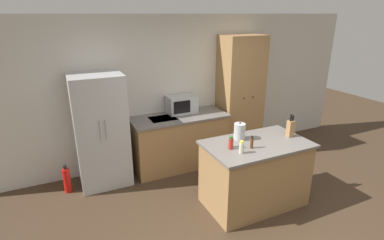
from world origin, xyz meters
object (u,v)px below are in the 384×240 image
(spice_bottle_amber_oil, at_px, (232,143))
(spice_bottle_green_herb, at_px, (231,143))
(knife_block, at_px, (291,128))
(spice_bottle_short_red, at_px, (252,142))
(kettle, at_px, (240,131))
(refrigerator, at_px, (101,131))
(spice_bottle_tall_dark, at_px, (241,148))
(pantry_cabinet, at_px, (240,96))
(fire_extinguisher, at_px, (67,180))
(microwave, at_px, (182,104))

(spice_bottle_amber_oil, bearing_deg, spice_bottle_green_herb, -132.44)
(spice_bottle_green_herb, bearing_deg, knife_block, -0.10)
(spice_bottle_short_red, height_order, kettle, kettle)
(refrigerator, xyz_separation_m, spice_bottle_green_herb, (1.40, -1.52, 0.14))
(spice_bottle_tall_dark, xyz_separation_m, spice_bottle_short_red, (0.21, 0.07, 0.00))
(refrigerator, bearing_deg, spice_bottle_short_red, -44.26)
(refrigerator, bearing_deg, pantry_cabinet, 1.38)
(spice_bottle_tall_dark, height_order, spice_bottle_amber_oil, spice_bottle_tall_dark)
(spice_bottle_short_red, distance_m, spice_bottle_green_herb, 0.28)
(spice_bottle_short_red, bearing_deg, fire_extinguisher, 145.52)
(microwave, xyz_separation_m, spice_bottle_green_herb, (-0.03, -1.67, -0.07))
(spice_bottle_short_red, bearing_deg, refrigerator, 135.74)
(knife_block, height_order, spice_bottle_tall_dark, knife_block)
(spice_bottle_green_herb, xyz_separation_m, fire_extinguisher, (-1.99, 1.45, -0.82))
(spice_bottle_short_red, height_order, spice_bottle_green_herb, spice_bottle_green_herb)
(spice_bottle_amber_oil, xyz_separation_m, kettle, (0.24, 0.17, 0.06))
(pantry_cabinet, relative_size, spice_bottle_tall_dark, 13.50)
(spice_bottle_green_herb, relative_size, fire_extinguisher, 0.37)
(pantry_cabinet, distance_m, spice_bottle_tall_dark, 2.09)
(pantry_cabinet, distance_m, knife_block, 1.60)
(knife_block, height_order, spice_bottle_short_red, knife_block)
(pantry_cabinet, xyz_separation_m, spice_bottle_amber_oil, (-1.15, -1.54, -0.12))
(microwave, distance_m, spice_bottle_green_herb, 1.67)
(spice_bottle_amber_oil, height_order, fire_extinguisher, spice_bottle_amber_oil)
(knife_block, xyz_separation_m, fire_extinguisher, (-2.98, 1.45, -0.87))
(microwave, xyz_separation_m, spice_bottle_tall_dark, (0.02, -1.84, -0.07))
(kettle, relative_size, fire_extinguisher, 0.55)
(spice_bottle_green_herb, xyz_separation_m, kettle, (0.28, 0.22, 0.04))
(microwave, relative_size, knife_block, 1.53)
(knife_block, height_order, kettle, knife_block)
(spice_bottle_amber_oil, distance_m, kettle, 0.30)
(microwave, height_order, knife_block, knife_block)
(pantry_cabinet, bearing_deg, knife_block, -97.32)
(pantry_cabinet, relative_size, spice_bottle_amber_oil, 17.95)
(spice_bottle_tall_dark, height_order, fire_extinguisher, spice_bottle_tall_dark)
(spice_bottle_green_herb, bearing_deg, kettle, 38.45)
(spice_bottle_green_herb, relative_size, kettle, 0.68)
(spice_bottle_short_red, height_order, spice_bottle_amber_oil, spice_bottle_short_red)
(refrigerator, relative_size, spice_bottle_green_herb, 10.30)
(microwave, bearing_deg, spice_bottle_amber_oil, -89.53)
(spice_bottle_tall_dark, bearing_deg, refrigerator, 130.74)
(pantry_cabinet, relative_size, spice_bottle_green_herb, 13.06)
(knife_block, bearing_deg, refrigerator, 147.49)
(microwave, bearing_deg, spice_bottle_tall_dark, -89.29)
(spice_bottle_tall_dark, distance_m, spice_bottle_amber_oil, 0.21)
(spice_bottle_amber_oil, bearing_deg, kettle, 36.54)
(refrigerator, height_order, spice_bottle_amber_oil, refrigerator)
(microwave, height_order, fire_extinguisher, microwave)
(pantry_cabinet, distance_m, spice_bottle_green_herb, 1.99)
(microwave, relative_size, spice_bottle_green_herb, 2.97)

